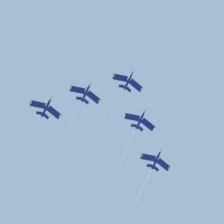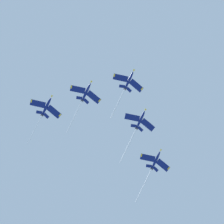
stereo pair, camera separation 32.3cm
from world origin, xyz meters
TOP-DOWN VIEW (x-y plane):
  - jet_lead at (-14.80, 16.21)m, footprint 20.11×32.43m
  - jet_left_wing at (-29.81, -4.40)m, footprint 20.13×36.07m
  - jet_right_wing at (6.92, 0.68)m, footprint 20.12×33.96m
  - jet_left_outer at (-47.40, -22.48)m, footprint 20.11×35.32m
  - jet_right_outer at (25.95, -14.05)m, footprint 20.08×32.06m

SIDE VIEW (x-z plane):
  - jet_left_outer at x=-47.40m, z-range 167.28..174.53m
  - jet_right_outer at x=25.95m, z-range 168.65..175.88m
  - jet_left_wing at x=-29.81m, z-range 170.73..177.99m
  - jet_right_wing at x=6.92m, z-range 171.46..179.26m
  - jet_lead at x=-14.80m, z-range 174.26..181.60m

